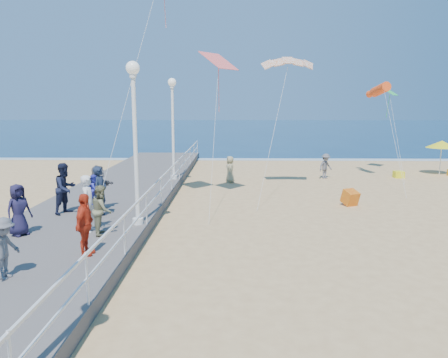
{
  "coord_description": "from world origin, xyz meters",
  "views": [
    {
      "loc": [
        -2.17,
        -14.13,
        4.36
      ],
      "look_at": [
        -2.5,
        2.0,
        1.6
      ],
      "focal_mm": 35.0,
      "sensor_mm": 36.0,
      "label": 1
    }
  ],
  "objects_px": {
    "box_kite": "(350,199)",
    "beach_chair_left": "(399,174)",
    "lamp_post_mid": "(135,126)",
    "spectator_0": "(100,191)",
    "beach_walker_a": "(326,166)",
    "beach_umbrella": "(442,144)",
    "spectator_3": "(85,225)",
    "woman_holding_toddler": "(89,204)",
    "spectator_1": "(102,210)",
    "spectator_4": "(18,210)",
    "spectator_7": "(65,188)",
    "lamp_post_far": "(173,118)",
    "toddler_held": "(94,189)",
    "beach_walker_c": "(230,169)",
    "spectator_5": "(99,188)",
    "spectator_2": "(4,248)"
  },
  "relations": [
    {
      "from": "spectator_4",
      "to": "spectator_5",
      "type": "bearing_deg",
      "value": 8.18
    },
    {
      "from": "woman_holding_toddler",
      "to": "box_kite",
      "type": "height_order",
      "value": "woman_holding_toddler"
    },
    {
      "from": "spectator_0",
      "to": "spectator_7",
      "type": "distance_m",
      "value": 1.46
    },
    {
      "from": "spectator_5",
      "to": "toddler_held",
      "type": "bearing_deg",
      "value": -155.67
    },
    {
      "from": "toddler_held",
      "to": "beach_walker_c",
      "type": "distance_m",
      "value": 11.72
    },
    {
      "from": "woman_holding_toddler",
      "to": "beach_chair_left",
      "type": "relative_size",
      "value": 3.27
    },
    {
      "from": "lamp_post_mid",
      "to": "spectator_3",
      "type": "height_order",
      "value": "lamp_post_mid"
    },
    {
      "from": "spectator_3",
      "to": "lamp_post_far",
      "type": "bearing_deg",
      "value": 0.05
    },
    {
      "from": "box_kite",
      "to": "beach_chair_left",
      "type": "xyz_separation_m",
      "value": [
        4.88,
        7.47,
        -0.1
      ]
    },
    {
      "from": "beach_walker_a",
      "to": "beach_walker_c",
      "type": "height_order",
      "value": "beach_walker_c"
    },
    {
      "from": "beach_walker_c",
      "to": "beach_umbrella",
      "type": "relative_size",
      "value": 0.7
    },
    {
      "from": "woman_holding_toddler",
      "to": "spectator_4",
      "type": "xyz_separation_m",
      "value": [
        -2.01,
        -0.46,
        -0.1
      ]
    },
    {
      "from": "spectator_7",
      "to": "lamp_post_far",
      "type": "bearing_deg",
      "value": 4.45
    },
    {
      "from": "toddler_held",
      "to": "box_kite",
      "type": "height_order",
      "value": "toddler_held"
    },
    {
      "from": "lamp_post_mid",
      "to": "spectator_7",
      "type": "bearing_deg",
      "value": 154.42
    },
    {
      "from": "toddler_held",
      "to": "beach_umbrella",
      "type": "bearing_deg",
      "value": -49.78
    },
    {
      "from": "woman_holding_toddler",
      "to": "box_kite",
      "type": "xyz_separation_m",
      "value": [
        9.63,
        5.44,
        -1.0
      ]
    },
    {
      "from": "spectator_0",
      "to": "beach_umbrella",
      "type": "xyz_separation_m",
      "value": [
        17.78,
        12.35,
        0.61
      ]
    },
    {
      "from": "spectator_0",
      "to": "spectator_5",
      "type": "relative_size",
      "value": 1.04
    },
    {
      "from": "spectator_4",
      "to": "beach_umbrella",
      "type": "xyz_separation_m",
      "value": [
        19.57,
        14.7,
        0.71
      ]
    },
    {
      "from": "spectator_5",
      "to": "beach_umbrella",
      "type": "bearing_deg",
      "value": -47.97
    },
    {
      "from": "toddler_held",
      "to": "spectator_5",
      "type": "bearing_deg",
      "value": 15.93
    },
    {
      "from": "beach_walker_a",
      "to": "box_kite",
      "type": "relative_size",
      "value": 2.48
    },
    {
      "from": "spectator_7",
      "to": "spectator_4",
      "type": "bearing_deg",
      "value": -162.38
    },
    {
      "from": "toddler_held",
      "to": "beach_umbrella",
      "type": "height_order",
      "value": "toddler_held"
    },
    {
      "from": "lamp_post_mid",
      "to": "box_kite",
      "type": "relative_size",
      "value": 8.87
    },
    {
      "from": "spectator_2",
      "to": "spectator_7",
      "type": "relative_size",
      "value": 0.77
    },
    {
      "from": "spectator_0",
      "to": "box_kite",
      "type": "bearing_deg",
      "value": -57.99
    },
    {
      "from": "spectator_1",
      "to": "beach_umbrella",
      "type": "distance_m",
      "value": 22.44
    },
    {
      "from": "beach_umbrella",
      "to": "beach_walker_c",
      "type": "bearing_deg",
      "value": -166.38
    },
    {
      "from": "beach_walker_c",
      "to": "box_kite",
      "type": "distance_m",
      "value": 7.71
    },
    {
      "from": "toddler_held",
      "to": "box_kite",
      "type": "distance_m",
      "value": 10.95
    },
    {
      "from": "spectator_1",
      "to": "beach_walker_c",
      "type": "distance_m",
      "value": 11.98
    },
    {
      "from": "beach_umbrella",
      "to": "beach_walker_a",
      "type": "bearing_deg",
      "value": -167.45
    },
    {
      "from": "woman_holding_toddler",
      "to": "spectator_1",
      "type": "relative_size",
      "value": 1.17
    },
    {
      "from": "beach_walker_c",
      "to": "spectator_1",
      "type": "bearing_deg",
      "value": -27.71
    },
    {
      "from": "spectator_4",
      "to": "spectator_7",
      "type": "height_order",
      "value": "spectator_7"
    },
    {
      "from": "toddler_held",
      "to": "spectator_7",
      "type": "bearing_deg",
      "value": 40.71
    },
    {
      "from": "lamp_post_mid",
      "to": "spectator_3",
      "type": "relative_size",
      "value": 3.2
    },
    {
      "from": "spectator_3",
      "to": "beach_umbrella",
      "type": "xyz_separation_m",
      "value": [
        16.96,
        16.42,
        0.68
      ]
    },
    {
      "from": "lamp_post_mid",
      "to": "spectator_0",
      "type": "bearing_deg",
      "value": 146.84
    },
    {
      "from": "spectator_7",
      "to": "beach_umbrella",
      "type": "height_order",
      "value": "spectator_7"
    },
    {
      "from": "spectator_4",
      "to": "box_kite",
      "type": "relative_size",
      "value": 2.66
    },
    {
      "from": "lamp_post_far",
      "to": "spectator_3",
      "type": "height_order",
      "value": "lamp_post_far"
    },
    {
      "from": "toddler_held",
      "to": "beach_walker_a",
      "type": "relative_size",
      "value": 0.63
    },
    {
      "from": "beach_walker_a",
      "to": "beach_umbrella",
      "type": "bearing_deg",
      "value": -23.03
    },
    {
      "from": "beach_walker_a",
      "to": "spectator_3",
      "type": "bearing_deg",
      "value": -158.16
    },
    {
      "from": "lamp_post_mid",
      "to": "spectator_1",
      "type": "height_order",
      "value": "lamp_post_mid"
    },
    {
      "from": "woman_holding_toddler",
      "to": "spectator_2",
      "type": "xyz_separation_m",
      "value": [
        -0.71,
        -3.8,
        -0.18
      ]
    },
    {
      "from": "spectator_5",
      "to": "beach_walker_a",
      "type": "height_order",
      "value": "spectator_5"
    }
  ]
}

